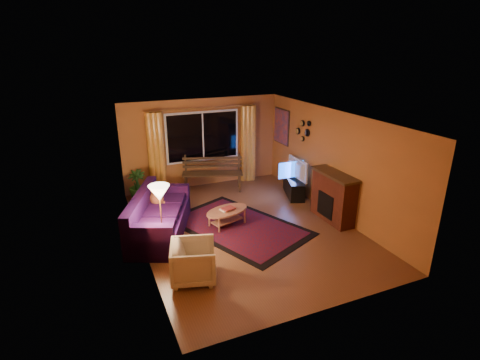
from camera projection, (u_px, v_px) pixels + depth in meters
name	position (u px, v px, depth m)	size (l,w,h in m)	color
floor	(245.00, 228.00, 8.43)	(4.50, 6.00, 0.02)	brown
ceiling	(246.00, 117.00, 7.56)	(4.50, 6.00, 0.02)	white
wall_back	(202.00, 143.00, 10.59)	(4.50, 0.02, 2.50)	#BD7336
wall_left	(138.00, 191.00, 7.16)	(0.02, 6.00, 2.50)	#BD7336
wall_right	(333.00, 163.00, 8.83)	(0.02, 6.00, 2.50)	#BD7336
window	(203.00, 137.00, 10.47)	(2.00, 0.02, 1.30)	black
curtain_rod	(202.00, 108.00, 10.15)	(0.03, 0.03, 3.20)	#BF8C3F
curtain_left	(156.00, 154.00, 10.03)	(0.36, 0.36, 2.24)	gold
curtain_right	(248.00, 144.00, 11.02)	(0.36, 0.36, 2.24)	gold
bench	(213.00, 182.00, 10.50)	(1.66, 0.49, 0.50)	#392716
potted_plant	(137.00, 185.00, 9.84)	(0.45, 0.45, 0.80)	#235B1E
sofa	(160.00, 215.00, 8.00)	(0.98, 2.30, 0.93)	#1F082F
dog	(156.00, 195.00, 8.38)	(0.34, 0.47, 0.51)	#9D4F34
armchair	(194.00, 260.00, 6.48)	(0.75, 0.71, 0.77)	beige
floor_lamp	(162.00, 221.00, 7.15)	(0.24, 0.24, 1.44)	#BF8C3F
rug	(238.00, 226.00, 8.47)	(1.94, 3.07, 0.02)	maroon
coffee_table	(227.00, 217.00, 8.49)	(1.05, 1.05, 0.38)	#B67154
tv_console	(294.00, 187.00, 10.17)	(0.38, 1.13, 0.47)	black
television	(295.00, 169.00, 9.99)	(0.95, 0.13, 0.55)	black
fireplace	(333.00, 198.00, 8.65)	(0.40, 1.20, 1.10)	maroon
mirror_cluster	(303.00, 129.00, 9.74)	(0.06, 0.60, 0.56)	black
painting	(281.00, 126.00, 10.79)	(0.04, 0.76, 0.96)	#D9471C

